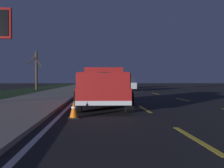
# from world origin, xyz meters

# --- Properties ---
(ground) EXTENTS (144.00, 144.00, 0.00)m
(ground) POSITION_xyz_m (27.00, 0.00, 0.00)
(ground) COLOR black
(sidewalk_shoulder) EXTENTS (108.00, 4.00, 0.12)m
(sidewalk_shoulder) POSITION_xyz_m (27.00, 7.45, 0.06)
(sidewalk_shoulder) COLOR gray
(sidewalk_shoulder) RESTS_ON ground
(grass_verge) EXTENTS (108.00, 6.00, 0.01)m
(grass_verge) POSITION_xyz_m (27.00, 12.45, 0.00)
(grass_verge) COLOR #1E3819
(grass_verge) RESTS_ON ground
(lane_markings) EXTENTS (108.00, 7.04, 0.01)m
(lane_markings) POSITION_xyz_m (29.61, 3.09, 0.00)
(lane_markings) COLOR yellow
(lane_markings) RESTS_ON ground
(pickup_truck) EXTENTS (5.49, 2.41, 1.87)m
(pickup_truck) POSITION_xyz_m (10.88, 3.50, 0.98)
(pickup_truck) COLOR maroon
(pickup_truck) RESTS_ON ground
(sedan_silver) EXTENTS (4.42, 2.06, 1.54)m
(sedan_silver) POSITION_xyz_m (27.85, 0.20, 0.78)
(sedan_silver) COLOR #B2B5BA
(sedan_silver) RESTS_ON ground
(sedan_blue) EXTENTS (4.43, 2.08, 1.54)m
(sedan_blue) POSITION_xyz_m (36.94, -0.14, 0.78)
(sedan_blue) COLOR navy
(sedan_blue) RESTS_ON ground
(bare_tree_far) EXTENTS (1.39, 2.10, 5.05)m
(bare_tree_far) POSITION_xyz_m (31.22, 11.71, 2.65)
(bare_tree_far) COLOR #423323
(bare_tree_far) RESTS_ON ground
(traffic_cone_near) EXTENTS (0.36, 0.36, 0.58)m
(traffic_cone_near) POSITION_xyz_m (7.70, 4.60, 0.28)
(traffic_cone_near) COLOR black
(traffic_cone_near) RESTS_ON ground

